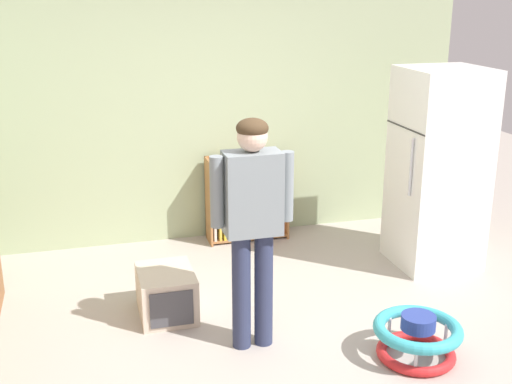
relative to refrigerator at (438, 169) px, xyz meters
The scene contains 7 objects.
ground_plane 2.32m from the refrigerator, 149.53° to the right, with size 12.00×12.00×0.00m, color #ADA298.
back_wall 2.27m from the refrigerator, 145.97° to the left, with size 5.20×0.06×2.70m, color #A4B389.
refrigerator is the anchor object (origin of this frame).
bookshelf 1.94m from the refrigerator, 145.38° to the left, with size 0.80×0.28×0.85m.
standing_person 2.20m from the refrigerator, 153.82° to the right, with size 0.57×0.22×1.63m.
baby_walker 1.87m from the refrigerator, 123.08° to the right, with size 0.60×0.60×0.32m.
pet_carrier 2.62m from the refrigerator, behind, with size 0.42×0.55×0.36m.
Camera 1 is at (-1.20, -3.85, 2.43)m, focal length 45.78 mm.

